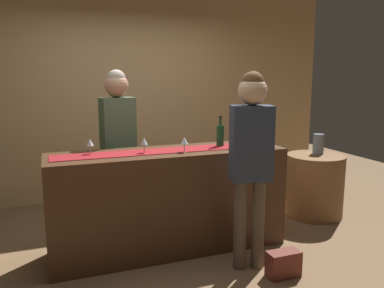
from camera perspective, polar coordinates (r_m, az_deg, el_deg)
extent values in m
plane|color=brown|center=(3.95, -3.34, -15.03)|extent=(10.00, 10.00, 0.00)
cube|color=tan|center=(5.42, -9.50, 7.58)|extent=(6.00, 0.12, 2.90)
cube|color=#472B19|center=(3.77, -3.42, -8.30)|extent=(2.23, 0.60, 0.97)
cube|color=maroon|center=(3.64, -3.50, -0.96)|extent=(2.11, 0.28, 0.01)
cylinder|color=#194723|center=(3.86, 4.17, 1.19)|extent=(0.07, 0.07, 0.21)
cylinder|color=#194723|center=(3.84, 4.20, 3.30)|extent=(0.03, 0.03, 0.08)
cylinder|color=black|center=(3.83, 4.21, 3.99)|extent=(0.03, 0.03, 0.02)
cylinder|color=brown|center=(3.84, 7.02, 1.10)|extent=(0.07, 0.07, 0.21)
cylinder|color=brown|center=(3.82, 7.07, 3.22)|extent=(0.03, 0.03, 0.08)
cylinder|color=black|center=(3.81, 7.08, 3.91)|extent=(0.03, 0.03, 0.02)
cylinder|color=silver|center=(3.58, -14.72, -1.47)|extent=(0.06, 0.06, 0.00)
cylinder|color=silver|center=(3.57, -14.74, -0.85)|extent=(0.01, 0.01, 0.08)
cone|color=silver|center=(3.56, -14.79, 0.25)|extent=(0.07, 0.07, 0.06)
cylinder|color=silver|center=(3.57, -1.14, -1.19)|extent=(0.06, 0.06, 0.00)
cylinder|color=silver|center=(3.56, -1.14, -0.57)|extent=(0.01, 0.01, 0.08)
cone|color=silver|center=(3.55, -1.14, 0.54)|extent=(0.07, 0.07, 0.06)
cylinder|color=silver|center=(3.54, -7.02, -1.33)|extent=(0.06, 0.06, 0.00)
cylinder|color=silver|center=(3.54, -7.04, -0.71)|extent=(0.01, 0.01, 0.08)
cone|color=silver|center=(3.52, -7.06, 0.41)|extent=(0.07, 0.07, 0.06)
cylinder|color=#26262B|center=(4.27, -9.49, -7.33)|extent=(0.11, 0.11, 0.81)
cylinder|color=#26262B|center=(4.22, -11.55, -7.61)|extent=(0.11, 0.11, 0.81)
cube|color=#4C6B4C|center=(4.09, -10.84, 2.25)|extent=(0.37, 0.25, 0.64)
sphere|color=tan|center=(4.06, -11.05, 8.44)|extent=(0.24, 0.24, 0.24)
sphere|color=#AD9E8E|center=(4.06, -11.08, 9.38)|extent=(0.19, 0.19, 0.19)
cylinder|color=brown|center=(3.45, 7.07, -11.68)|extent=(0.11, 0.11, 0.80)
cylinder|color=brown|center=(3.49, 9.68, -11.49)|extent=(0.11, 0.11, 0.80)
cube|color=#2D384C|center=(3.28, 8.70, 0.11)|extent=(0.38, 0.28, 0.63)
sphere|color=#DBAD89|center=(3.23, 8.91, 7.73)|extent=(0.24, 0.24, 0.24)
sphere|color=brown|center=(3.23, 8.94, 8.90)|extent=(0.19, 0.19, 0.19)
cylinder|color=brown|center=(4.91, 17.54, -5.79)|extent=(0.68, 0.68, 0.74)
cylinder|color=slate|center=(4.90, 18.08, 0.02)|extent=(0.13, 0.13, 0.24)
cube|color=brown|center=(3.50, 13.29, -16.78)|extent=(0.28, 0.14, 0.22)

